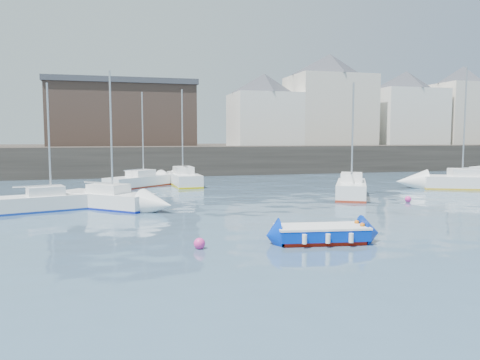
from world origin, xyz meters
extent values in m
plane|color=#2D4760|center=(0.00, 0.00, 0.00)|extent=(220.00, 220.00, 0.00)
cube|color=#28231E|center=(0.00, 35.00, 1.50)|extent=(90.00, 5.00, 3.00)
cube|color=#28231E|center=(0.00, 53.00, 1.40)|extent=(90.00, 32.00, 2.80)
cube|color=beige|center=(20.00, 42.00, 7.30)|extent=(10.00, 8.00, 9.00)
pyramid|color=#3A3D44|center=(20.00, 42.00, 13.20)|extent=(13.36, 13.36, 2.80)
cube|color=white|center=(31.00, 41.50, 6.55)|extent=(9.00, 7.00, 7.50)
pyramid|color=#3A3D44|center=(31.00, 41.50, 11.53)|extent=(11.88, 11.88, 2.45)
cube|color=beige|center=(40.00, 41.50, 7.05)|extent=(8.00, 7.00, 8.50)
pyramid|color=#3A3D44|center=(40.00, 41.50, 12.53)|extent=(11.14, 11.14, 2.45)
cube|color=white|center=(11.00, 41.50, 6.05)|extent=(8.00, 7.00, 6.50)
pyramid|color=#3A3D44|center=(11.00, 41.50, 10.53)|extent=(11.14, 11.14, 2.45)
cube|color=#3D2D26|center=(-6.00, 43.00, 6.30)|extent=(16.00, 10.00, 7.00)
cube|color=#3A3D44|center=(-6.00, 43.00, 10.10)|extent=(16.40, 10.40, 0.60)
cube|color=#910F03|center=(0.49, 1.94, 0.08)|extent=(3.25, 1.70, 0.15)
cube|color=#002BB9|center=(0.49, 1.94, 0.37)|extent=(3.54, 1.91, 0.42)
cube|color=white|center=(0.49, 1.94, 0.62)|extent=(3.61, 1.95, 0.08)
cube|color=white|center=(0.49, 1.94, 0.43)|extent=(2.81, 1.38, 0.39)
cube|color=tan|center=(0.49, 1.94, 0.53)|extent=(0.38, 1.03, 0.06)
cylinder|color=white|center=(-0.25, 2.88, 0.34)|extent=(0.17, 0.17, 0.34)
cylinder|color=white|center=(-0.48, 1.25, 0.34)|extent=(0.17, 0.17, 0.34)
cylinder|color=white|center=(0.61, 2.76, 0.34)|extent=(0.17, 0.17, 0.34)
cylinder|color=white|center=(0.37, 1.13, 0.34)|extent=(0.17, 0.17, 0.34)
cylinder|color=white|center=(1.47, 2.63, 0.34)|extent=(0.17, 0.17, 0.34)
cylinder|color=white|center=(1.23, 1.01, 0.34)|extent=(0.17, 0.17, 0.34)
cube|color=white|center=(-10.90, 12.83, 0.43)|extent=(5.49, 3.14, 0.86)
cube|color=#13369E|center=(-10.90, 12.83, 0.06)|extent=(5.54, 3.17, 0.11)
cube|color=white|center=(-10.65, 12.91, 1.09)|extent=(2.12, 1.74, 0.48)
cylinder|color=silver|center=(-10.40, 12.99, 3.86)|extent=(0.10, 0.10, 6.01)
cube|color=white|center=(-7.59, 13.15, 0.44)|extent=(5.59, 5.31, 0.88)
cube|color=#0D1D94|center=(-7.59, 13.15, 0.06)|extent=(5.65, 5.36, 0.12)
cube|color=white|center=(-7.37, 12.95, 1.12)|extent=(2.46, 2.41, 0.49)
cylinder|color=silver|center=(-7.15, 12.75, 4.24)|extent=(0.10, 0.10, 6.72)
cube|color=white|center=(8.12, 13.78, 0.51)|extent=(4.35, 5.87, 1.03)
cube|color=maroon|center=(8.12, 13.78, 0.07)|extent=(4.40, 5.93, 0.14)
cube|color=white|center=(8.26, 14.03, 1.31)|extent=(2.16, 2.41, 0.57)
cylinder|color=silver|center=(8.40, 14.28, 4.30)|extent=(0.11, 0.11, 6.56)
cube|color=white|center=(19.52, 15.86, 0.50)|extent=(7.53, 4.96, 1.00)
cube|color=gold|center=(19.52, 15.86, 0.07)|extent=(7.61, 5.00, 0.13)
cube|color=white|center=(19.18, 16.01, 1.28)|extent=(3.00, 2.58, 0.55)
cylinder|color=silver|center=(18.85, 16.15, 5.14)|extent=(0.11, 0.11, 8.29)
cube|color=white|center=(-1.48, 24.36, 0.49)|extent=(2.18, 6.10, 0.99)
cube|color=#D0C308|center=(-1.48, 24.36, 0.07)|extent=(2.20, 6.16, 0.13)
cube|color=white|center=(-1.49, 24.66, 1.26)|extent=(1.53, 2.17, 0.55)
cylinder|color=silver|center=(-1.51, 24.96, 4.45)|extent=(0.11, 0.11, 6.92)
cube|color=white|center=(-5.22, 23.91, 0.44)|extent=(5.56, 5.28, 0.87)
cube|color=maroon|center=(-5.22, 23.91, 0.06)|extent=(5.61, 5.33, 0.12)
cube|color=white|center=(-5.00, 24.10, 1.11)|extent=(2.44, 2.40, 0.48)
cylinder|color=silver|center=(-4.79, 24.30, 4.21)|extent=(0.10, 0.10, 6.69)
sphere|color=#E4308F|center=(-4.13, 2.19, 0.00)|extent=(0.41, 0.41, 0.41)
sphere|color=#E4308F|center=(10.38, 10.78, 0.00)|extent=(0.39, 0.39, 0.39)
sphere|color=#E4308F|center=(-5.71, 16.56, 0.00)|extent=(0.44, 0.44, 0.44)
camera|label=1|loc=(-6.99, -14.06, 3.99)|focal=35.00mm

